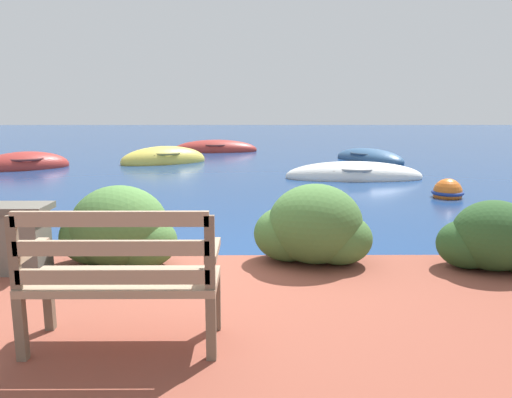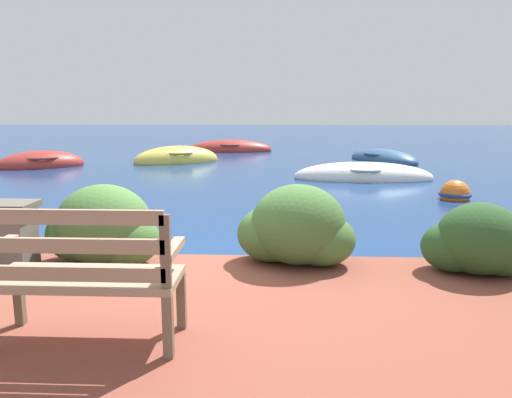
# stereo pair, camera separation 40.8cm
# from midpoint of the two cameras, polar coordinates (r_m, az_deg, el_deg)

# --- Properties ---
(ground_plane) EXTENTS (80.00, 80.00, 0.00)m
(ground_plane) POSITION_cam_midpoint_polar(r_m,az_deg,el_deg) (5.30, -5.58, -8.61)
(ground_plane) COLOR navy
(park_bench) EXTENTS (1.22, 0.48, 0.93)m
(park_bench) POSITION_cam_midpoint_polar(r_m,az_deg,el_deg) (3.31, -15.89, -8.14)
(park_bench) COLOR brown
(park_bench) RESTS_ON patio_terrace
(hedge_clump_left) EXTENTS (1.15, 0.83, 0.78)m
(hedge_clump_left) POSITION_cam_midpoint_polar(r_m,az_deg,el_deg) (5.01, -14.88, -3.41)
(hedge_clump_left) COLOR #426B33
(hedge_clump_left) RESTS_ON patio_terrace
(hedge_clump_centre) EXTENTS (1.15, 0.83, 0.78)m
(hedge_clump_centre) POSITION_cam_midpoint_polar(r_m,az_deg,el_deg) (4.89, 7.03, -3.48)
(hedge_clump_centre) COLOR #426B33
(hedge_clump_centre) RESTS_ON patio_terrace
(hedge_clump_right) EXTENTS (0.97, 0.70, 0.66)m
(hedge_clump_right) POSITION_cam_midpoint_polar(r_m,az_deg,el_deg) (5.09, 26.13, -4.55)
(hedge_clump_right) COLOR #284C23
(hedge_clump_right) RESTS_ON patio_terrace
(rowboat_nearest) EXTENTS (3.33, 1.25, 0.73)m
(rowboat_nearest) POSITION_cam_midpoint_polar(r_m,az_deg,el_deg) (12.23, 13.06, 2.48)
(rowboat_nearest) COLOR silver
(rowboat_nearest) RESTS_ON ground_plane
(rowboat_mid) EXTENTS (2.66, 2.34, 0.82)m
(rowboat_mid) POSITION_cam_midpoint_polar(r_m,az_deg,el_deg) (15.52, -22.67, 3.66)
(rowboat_mid) COLOR #9E2D28
(rowboat_mid) RESTS_ON ground_plane
(rowboat_far) EXTENTS (2.90, 2.32, 0.90)m
(rowboat_far) POSITION_cam_midpoint_polar(r_m,az_deg,el_deg) (15.62, -8.31, 4.43)
(rowboat_far) COLOR #DBC64C
(rowboat_far) RESTS_ON ground_plane
(rowboat_outer) EXTENTS (2.43, 3.00, 0.67)m
(rowboat_outer) POSITION_cam_midpoint_polar(r_m,az_deg,el_deg) (16.38, 15.03, 4.40)
(rowboat_outer) COLOR #2D517A
(rowboat_outer) RESTS_ON ground_plane
(rowboat_distant) EXTENTS (3.29, 1.48, 0.78)m
(rowboat_distant) POSITION_cam_midpoint_polar(r_m,az_deg,el_deg) (19.19, -2.38, 5.65)
(rowboat_distant) COLOR #9E2D28
(rowboat_distant) RESTS_ON ground_plane
(mooring_buoy) EXTENTS (0.60, 0.60, 0.54)m
(mooring_buoy) POSITION_cam_midpoint_polar(r_m,az_deg,el_deg) (10.17, 22.86, 0.49)
(mooring_buoy) COLOR orange
(mooring_buoy) RESTS_ON ground_plane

